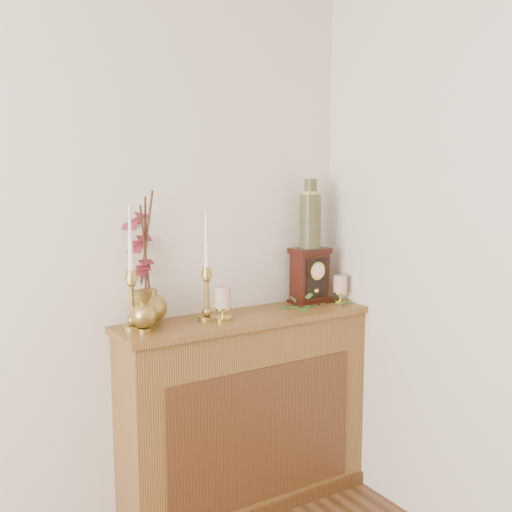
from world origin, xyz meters
TOP-DOWN VIEW (x-y plane):
  - console_shelf at (1.40, 2.10)m, footprint 1.24×0.34m
  - candlestick_left at (0.86, 2.13)m, footprint 0.09×0.09m
  - candlestick_center at (1.20, 2.11)m, footprint 0.08×0.08m
  - bud_vase at (0.88, 2.06)m, footprint 0.11×0.11m
  - ginger_jar at (0.94, 2.22)m, footprint 0.23×0.25m
  - pillar_candle_left at (1.26, 2.07)m, footprint 0.08×0.08m
  - pillar_candle_right at (1.94, 2.08)m, footprint 0.08×0.08m
  - ivy_garland at (1.84, 2.09)m, footprint 0.38×0.18m
  - mantel_clock at (1.80, 2.15)m, footprint 0.19×0.14m
  - ceramic_vase at (1.80, 2.15)m, footprint 0.11×0.11m

SIDE VIEW (x-z plane):
  - console_shelf at x=1.40m, z-range -0.03..0.90m
  - ivy_garland at x=1.84m, z-range 0.91..0.98m
  - pillar_candle_right at x=1.94m, z-range 0.93..1.08m
  - pillar_candle_left at x=1.26m, z-range 0.93..1.10m
  - bud_vase at x=0.88m, z-range 0.93..1.11m
  - mantel_clock at x=1.80m, z-range 0.93..1.21m
  - candlestick_center at x=1.20m, z-range 0.85..1.34m
  - candlestick_left at x=0.86m, z-range 0.84..1.36m
  - ginger_jar at x=0.94m, z-range 0.90..1.48m
  - ceramic_vase at x=1.80m, z-range 1.19..1.54m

